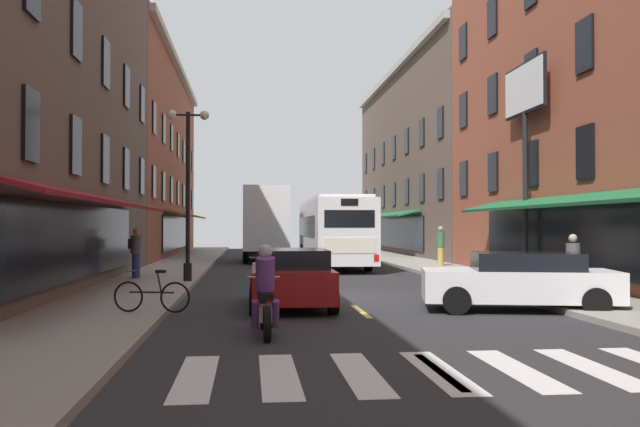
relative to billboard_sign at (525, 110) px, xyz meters
The scene contains 16 objects.
ground_plane 10.02m from the billboard_sign, 152.57° to the right, with size 34.80×80.00×0.10m, color #28282B.
lane_centre_dashes 10.08m from the billboard_sign, 151.00° to the right, with size 0.14×73.90×0.01m.
crosswalk_near 16.52m from the billboard_sign, 117.30° to the right, with size 7.10×2.80×0.01m.
sidewalk_left 14.73m from the billboard_sign, 164.22° to the right, with size 3.00×80.00×0.14m, color gray.
sidewalk_right 7.12m from the billboard_sign, 107.45° to the right, with size 3.00×80.00×0.14m, color gray.
billboard_sign is the anchor object (origin of this frame).
transit_bus 12.10m from the billboard_sign, 119.58° to the left, with size 2.72×11.42×3.31m.
box_truck 17.72m from the billboard_sign, 120.34° to the left, with size 2.54×7.58×4.08m.
sedan_near 11.86m from the billboard_sign, 144.58° to the right, with size 2.03×4.40×1.43m.
sedan_mid 9.74m from the billboard_sign, 113.98° to the right, with size 4.71×2.74×1.37m.
motorcycle_rider 14.96m from the billboard_sign, 132.06° to the right, with size 0.62×2.07×1.66m.
bicycle_near 15.23m from the billboard_sign, 145.84° to the right, with size 1.67×0.58×0.91m.
pedestrian_near 14.65m from the billboard_sign, behind, with size 0.50×0.50×1.77m.
pedestrian_mid 8.08m from the billboard_sign, 102.28° to the right, with size 0.36×0.36×1.65m.
pedestrian_far 9.35m from the billboard_sign, 95.59° to the left, with size 0.36×0.36×1.84m.
street_lamp_twin 12.04m from the billboard_sign, behind, with size 1.42×0.32×5.77m.
Camera 1 is at (-2.60, -19.06, 2.00)m, focal length 37.79 mm.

